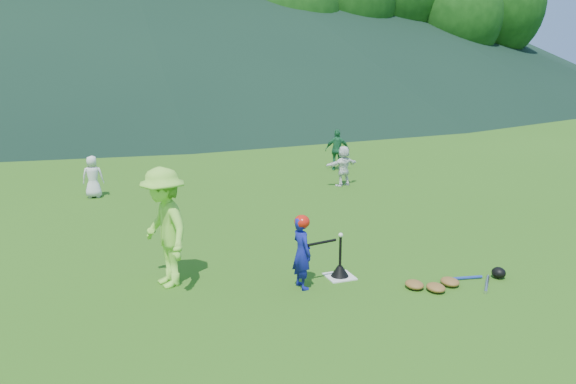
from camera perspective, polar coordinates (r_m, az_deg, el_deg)
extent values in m
plane|color=#2F6216|center=(9.54, 5.28, -8.59)|extent=(120.00, 120.00, 0.00)
cube|color=silver|center=(9.53, 5.28, -8.54)|extent=(0.45, 0.45, 0.02)
sphere|color=white|center=(9.28, 5.37, -4.37)|extent=(0.08, 0.08, 0.08)
imported|color=navy|center=(8.89, 1.42, -6.17)|extent=(0.33, 0.46, 1.17)
imported|color=#90E342|center=(9.08, -12.44, -3.55)|extent=(0.99, 1.38, 1.93)
imported|color=silver|center=(15.45, -19.22, 1.47)|extent=(0.59, 0.43, 1.11)
imported|color=#1F693D|center=(18.22, 5.04, 4.28)|extent=(0.84, 0.60, 1.33)
imported|color=white|center=(16.03, 5.65, 2.66)|extent=(1.11, 0.57, 1.15)
cone|color=black|center=(9.50, 5.29, -7.98)|extent=(0.30, 0.30, 0.18)
cylinder|color=black|center=(9.38, 5.33, -6.05)|extent=(0.04, 0.04, 0.50)
ellipsoid|color=red|center=(8.73, 1.44, -3.04)|extent=(0.24, 0.26, 0.22)
cylinder|color=black|center=(8.98, 3.14, -5.21)|extent=(0.62, 0.10, 0.07)
ellipsoid|color=olive|center=(9.23, 14.78, -9.37)|extent=(0.28, 0.34, 0.13)
ellipsoid|color=olive|center=(9.51, 16.12, -8.75)|extent=(0.28, 0.34, 0.13)
ellipsoid|color=olive|center=(9.26, 12.71, -9.16)|extent=(0.28, 0.34, 0.13)
cylinder|color=silver|center=(9.69, 19.54, -8.81)|extent=(0.53, 0.57, 0.06)
cylinder|color=#263FA5|center=(9.82, 17.32, -8.35)|extent=(0.68, 0.17, 0.05)
ellipsoid|color=black|center=(10.05, 20.61, -7.69)|extent=(0.22, 0.24, 0.19)
cube|color=gray|center=(36.28, -14.27, 8.43)|extent=(70.00, 0.03, 1.20)
cube|color=yellow|center=(36.23, -14.33, 9.44)|extent=(70.00, 0.08, 0.08)
cylinder|color=gray|center=(36.28, -14.27, 8.43)|extent=(0.07, 0.07, 1.30)
cylinder|color=gray|center=(53.02, 27.25, 8.86)|extent=(0.07, 0.07, 1.30)
cylinder|color=#382314|center=(43.17, -26.24, 10.35)|extent=(0.56, 0.56, 4.38)
cylinder|color=#382314|center=(40.00, -19.62, 9.96)|extent=(0.56, 0.56, 3.22)
ellipsoid|color=#164711|center=(40.08, -20.23, 17.25)|extent=(6.99, 6.99, 8.04)
cylinder|color=#382314|center=(41.84, -13.01, 10.93)|extent=(0.56, 0.56, 3.81)
cylinder|color=#382314|center=(44.18, -6.99, 11.68)|extent=(0.56, 0.56, 4.41)
cylinder|color=#382314|center=(42.74, 0.37, 10.94)|extent=(0.56, 0.56, 3.25)
ellipsoid|color=#164711|center=(42.81, 0.39, 17.86)|extent=(7.07, 7.07, 8.13)
cylinder|color=#382314|center=(45.99, 5.42, 11.44)|extent=(0.56, 0.56, 3.85)
cylinder|color=#382314|center=(49.54, 9.78, 11.80)|extent=(0.56, 0.56, 4.44)
cylinder|color=#382314|center=(49.68, 16.40, 10.79)|extent=(0.56, 0.56, 3.29)
ellipsoid|color=#164711|center=(49.74, 16.82, 16.79)|extent=(7.14, 7.14, 8.22)
cylinder|color=#382314|center=(53.80, 19.66, 11.05)|extent=(0.56, 0.56, 3.88)
ellipsoid|color=#164711|center=(53.96, 20.20, 17.58)|extent=(8.44, 8.44, 9.70)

